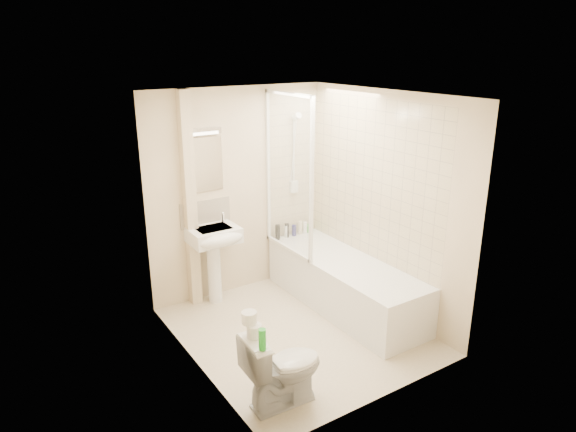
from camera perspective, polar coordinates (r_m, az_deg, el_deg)
floor at (r=5.45m, az=1.09°, el=-12.71°), size 2.50×2.50×0.00m
wall_back at (r=5.96m, az=-5.59°, el=2.62°), size 2.20×0.02×2.40m
wall_left at (r=4.45m, az=-10.67°, el=-3.21°), size 0.02×2.50×2.40m
wall_right at (r=5.60m, az=10.54°, el=1.33°), size 0.02×2.50×2.40m
ceiling at (r=4.68m, az=1.27°, el=13.32°), size 2.20×2.50×0.02m
tile_back at (r=6.26m, az=0.51°, el=5.60°), size 0.70×0.01×1.75m
tile_right at (r=5.65m, az=9.35°, el=3.94°), size 0.01×2.10×1.75m
pipe_boxing at (r=5.66m, az=-10.87°, el=1.51°), size 0.12×0.12×2.40m
splashback at (r=5.83m, az=-9.16°, el=0.35°), size 0.60×0.02×0.30m
mirror at (r=5.68m, az=-9.43°, el=5.62°), size 0.46×0.01×0.60m
strip_light at (r=5.59m, az=-9.53°, el=9.28°), size 0.42×0.07×0.07m
bathtub at (r=5.83m, az=6.28°, el=-7.36°), size 0.70×2.10×0.55m
shower_screen at (r=5.71m, az=0.02°, el=4.60°), size 0.04×0.92×1.80m
shower_fixture at (r=6.20m, az=0.73°, el=6.61°), size 0.10×0.16×0.99m
pedestal_sink at (r=5.74m, az=-8.08°, el=-3.12°), size 0.54×0.49×1.03m
bottle_black_a at (r=6.29m, az=-1.16°, el=-1.81°), size 0.06×0.06×0.18m
bottle_white_a at (r=6.35m, az=-0.19°, el=-1.71°), size 0.05×0.05×0.16m
bottle_black_b at (r=6.35m, az=-0.13°, el=-1.61°), size 0.05×0.05×0.18m
bottle_blue at (r=6.42m, az=0.67°, el=-1.60°), size 0.06×0.06×0.14m
bottle_cream at (r=6.46m, az=1.35°, el=-1.30°), size 0.06×0.06×0.17m
bottle_white_b at (r=6.50m, az=1.90°, el=-1.29°), size 0.05×0.05×0.15m
bottle_green at (r=6.54m, az=2.32°, el=-1.39°), size 0.07×0.07×0.10m
toilet at (r=4.34m, az=-0.56°, el=-16.47°), size 0.44×0.69×0.67m
toilet_roll_lower at (r=4.06m, az=-3.77°, el=-12.61°), size 0.12×0.12×0.10m
toilet_roll_upper at (r=4.04m, az=-4.33°, el=-11.18°), size 0.12×0.12×0.10m
green_bottle at (r=3.89m, az=-2.87°, el=-13.54°), size 0.06×0.06×0.17m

